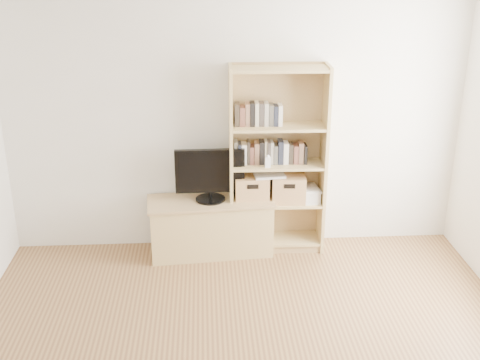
{
  "coord_description": "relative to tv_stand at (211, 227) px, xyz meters",
  "views": [
    {
      "loc": [
        -0.3,
        -3.17,
        2.95
      ],
      "look_at": [
        0.01,
        1.9,
        0.93
      ],
      "focal_mm": 45.0,
      "sensor_mm": 36.0,
      "label": 1
    }
  ],
  "objects": [
    {
      "name": "ceiling",
      "position": [
        0.26,
        -2.28,
        2.33
      ],
      "size": [
        4.5,
        5.0,
        0.01
      ],
      "primitive_type": "cube",
      "color": "white",
      "rests_on": "back_wall"
    },
    {
      "name": "magazine_stack",
      "position": [
        0.99,
        0.05,
        0.31
      ],
      "size": [
        0.19,
        0.27,
        0.12
      ],
      "primitive_type": "cube",
      "rotation": [
        0.0,
        0.0,
        0.06
      ],
      "color": "beige",
      "rests_on": "bookshelf"
    },
    {
      "name": "books_row_mid",
      "position": [
        0.67,
        0.08,
        0.75
      ],
      "size": [
        0.77,
        0.17,
        0.2
      ],
      "primitive_type": "cube",
      "rotation": [
        0.0,
        0.0,
        0.03
      ],
      "color": "#524E47",
      "rests_on": "bookshelf"
    },
    {
      "name": "baby_monitor",
      "position": [
        0.56,
        -0.05,
        0.7
      ],
      "size": [
        0.05,
        0.03,
        0.1
      ],
      "primitive_type": "cube",
      "rotation": [
        0.0,
        0.0,
        -0.01
      ],
      "color": "white",
      "rests_on": "bookshelf"
    },
    {
      "name": "back_wall",
      "position": [
        0.26,
        0.22,
        1.03
      ],
      "size": [
        4.5,
        0.02,
        2.6
      ],
      "primitive_type": "cube",
      "color": "silver",
      "rests_on": "floor"
    },
    {
      "name": "books_row_upper",
      "position": [
        0.46,
        0.08,
        1.14
      ],
      "size": [
        0.39,
        0.15,
        0.2
      ],
      "primitive_type": "cube",
      "rotation": [
        0.0,
        0.0,
        -0.03
      ],
      "color": "#524E47",
      "rests_on": "bookshelf"
    },
    {
      "name": "basket_right",
      "position": [
        0.78,
        0.05,
        0.38
      ],
      "size": [
        0.35,
        0.29,
        0.27
      ],
      "primitive_type": "cube",
      "rotation": [
        0.0,
        0.0,
        -0.07
      ],
      "color": "tan",
      "rests_on": "bookshelf"
    },
    {
      "name": "laptop",
      "position": [
        0.58,
        0.05,
        0.53
      ],
      "size": [
        0.32,
        0.23,
        0.02
      ],
      "primitive_type": "cube",
      "rotation": [
        0.0,
        0.0,
        0.09
      ],
      "color": "silver",
      "rests_on": "basket_left"
    },
    {
      "name": "bookshelf",
      "position": [
        0.67,
        0.06,
        0.67
      ],
      "size": [
        0.95,
        0.35,
        1.89
      ],
      "primitive_type": "cube",
      "rotation": [
        0.0,
        0.0,
        -0.02
      ],
      "color": "tan",
      "rests_on": "floor"
    },
    {
      "name": "tv_stand",
      "position": [
        0.0,
        0.0,
        0.0
      ],
      "size": [
        1.23,
        0.55,
        0.55
      ],
      "primitive_type": "cube",
      "rotation": [
        0.0,
        0.0,
        0.09
      ],
      "color": "tan",
      "rests_on": "floor"
    },
    {
      "name": "television",
      "position": [
        0.0,
        0.0,
        0.56
      ],
      "size": [
        0.68,
        0.06,
        0.53
      ],
      "primitive_type": "cube",
      "rotation": [
        0.0,
        0.0,
        0.01
      ],
      "color": "black",
      "rests_on": "tv_stand"
    },
    {
      "name": "basket_left",
      "position": [
        0.41,
        0.06,
        0.39
      ],
      "size": [
        0.33,
        0.27,
        0.27
      ],
      "primitive_type": "cube",
      "rotation": [
        0.0,
        0.0,
        -0.0
      ],
      "color": "tan",
      "rests_on": "bookshelf"
    }
  ]
}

